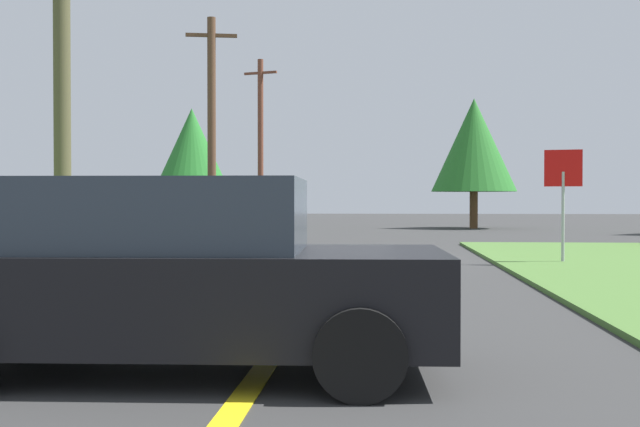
{
  "coord_description": "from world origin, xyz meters",
  "views": [
    {
      "loc": [
        1.0,
        -19.23,
        1.45
      ],
      "look_at": [
        -0.7,
        2.24,
        1.06
      ],
      "focal_mm": 43.73,
      "sensor_mm": 36.0,
      "label": 1
    }
  ],
  "objects_px": {
    "utility_pole_mid": "(212,126)",
    "oak_tree_left": "(192,152)",
    "car_behind_on_main_road": "(173,276)",
    "pine_tree_center": "(474,145)",
    "utility_pole_far": "(261,141)",
    "stop_sign": "(563,183)",
    "utility_pole_near": "(62,29)",
    "parked_car_near_building": "(155,221)"
  },
  "relations": [
    {
      "from": "utility_pole_mid",
      "to": "utility_pole_far",
      "type": "distance_m",
      "value": 12.19
    },
    {
      "from": "stop_sign",
      "to": "car_behind_on_main_road",
      "type": "height_order",
      "value": "stop_sign"
    },
    {
      "from": "utility_pole_far",
      "to": "pine_tree_center",
      "type": "xyz_separation_m",
      "value": [
        10.74,
        0.01,
        -0.26
      ]
    },
    {
      "from": "car_behind_on_main_road",
      "to": "stop_sign",
      "type": "bearing_deg",
      "value": 60.55
    },
    {
      "from": "utility_pole_mid",
      "to": "oak_tree_left",
      "type": "height_order",
      "value": "utility_pole_mid"
    },
    {
      "from": "stop_sign",
      "to": "oak_tree_left",
      "type": "height_order",
      "value": "oak_tree_left"
    },
    {
      "from": "utility_pole_far",
      "to": "stop_sign",
      "type": "bearing_deg",
      "value": -64.99
    },
    {
      "from": "utility_pole_near",
      "to": "utility_pole_far",
      "type": "bearing_deg",
      "value": 89.67
    },
    {
      "from": "car_behind_on_main_road",
      "to": "parked_car_near_building",
      "type": "bearing_deg",
      "value": 104.7
    },
    {
      "from": "oak_tree_left",
      "to": "pine_tree_center",
      "type": "relative_size",
      "value": 0.97
    },
    {
      "from": "car_behind_on_main_road",
      "to": "utility_pole_mid",
      "type": "distance_m",
      "value": 21.42
    },
    {
      "from": "utility_pole_mid",
      "to": "stop_sign",
      "type": "bearing_deg",
      "value": -43.8
    },
    {
      "from": "stop_sign",
      "to": "utility_pole_near",
      "type": "height_order",
      "value": "utility_pole_near"
    },
    {
      "from": "car_behind_on_main_road",
      "to": "utility_pole_mid",
      "type": "bearing_deg",
      "value": 99.31
    },
    {
      "from": "parked_car_near_building",
      "to": "car_behind_on_main_road",
      "type": "bearing_deg",
      "value": -76.0
    },
    {
      "from": "utility_pole_near",
      "to": "stop_sign",
      "type": "bearing_deg",
      "value": 14.22
    },
    {
      "from": "stop_sign",
      "to": "parked_car_near_building",
      "type": "bearing_deg",
      "value": -14.59
    },
    {
      "from": "pine_tree_center",
      "to": "utility_pole_near",
      "type": "bearing_deg",
      "value": -114.05
    },
    {
      "from": "car_behind_on_main_road",
      "to": "utility_pole_far",
      "type": "height_order",
      "value": "utility_pole_far"
    },
    {
      "from": "car_behind_on_main_road",
      "to": "utility_pole_near",
      "type": "relative_size",
      "value": 0.48
    },
    {
      "from": "stop_sign",
      "to": "pine_tree_center",
      "type": "bearing_deg",
      "value": -80.18
    },
    {
      "from": "utility_pole_far",
      "to": "oak_tree_left",
      "type": "height_order",
      "value": "utility_pole_far"
    },
    {
      "from": "utility_pole_near",
      "to": "pine_tree_center",
      "type": "xyz_separation_m",
      "value": [
        10.88,
        24.37,
        -0.65
      ]
    },
    {
      "from": "car_behind_on_main_road",
      "to": "utility_pole_mid",
      "type": "relative_size",
      "value": 0.57
    },
    {
      "from": "pine_tree_center",
      "to": "car_behind_on_main_road",
      "type": "bearing_deg",
      "value": -100.88
    },
    {
      "from": "parked_car_near_building",
      "to": "utility_pole_near",
      "type": "xyz_separation_m",
      "value": [
        0.45,
        -7.84,
        3.99
      ]
    },
    {
      "from": "utility_pole_mid",
      "to": "oak_tree_left",
      "type": "xyz_separation_m",
      "value": [
        -4.08,
        13.61,
        -0.1
      ]
    },
    {
      "from": "car_behind_on_main_road",
      "to": "pine_tree_center",
      "type": "xyz_separation_m",
      "value": [
        6.33,
        32.93,
        3.35
      ]
    },
    {
      "from": "utility_pole_far",
      "to": "oak_tree_left",
      "type": "relative_size",
      "value": 1.36
    },
    {
      "from": "stop_sign",
      "to": "car_behind_on_main_road",
      "type": "distance_m",
      "value": 12.6
    },
    {
      "from": "stop_sign",
      "to": "utility_pole_far",
      "type": "relative_size",
      "value": 0.3
    },
    {
      "from": "utility_pole_far",
      "to": "oak_tree_left",
      "type": "bearing_deg",
      "value": 159.96
    },
    {
      "from": "stop_sign",
      "to": "pine_tree_center",
      "type": "relative_size",
      "value": 0.39
    },
    {
      "from": "parked_car_near_building",
      "to": "utility_pole_mid",
      "type": "bearing_deg",
      "value": 77.18
    },
    {
      "from": "parked_car_near_building",
      "to": "utility_pole_mid",
      "type": "relative_size",
      "value": 0.55
    },
    {
      "from": "utility_pole_mid",
      "to": "utility_pole_far",
      "type": "height_order",
      "value": "utility_pole_far"
    },
    {
      "from": "stop_sign",
      "to": "utility_pole_near",
      "type": "relative_size",
      "value": 0.27
    },
    {
      "from": "utility_pole_far",
      "to": "pine_tree_center",
      "type": "relative_size",
      "value": 1.32
    },
    {
      "from": "utility_pole_near",
      "to": "utility_pole_mid",
      "type": "height_order",
      "value": "utility_pole_near"
    },
    {
      "from": "utility_pole_near",
      "to": "oak_tree_left",
      "type": "relative_size",
      "value": 1.49
    },
    {
      "from": "stop_sign",
      "to": "utility_pole_far",
      "type": "height_order",
      "value": "utility_pole_far"
    },
    {
      "from": "utility_pole_near",
      "to": "utility_pole_far",
      "type": "relative_size",
      "value": 1.1
    }
  ]
}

